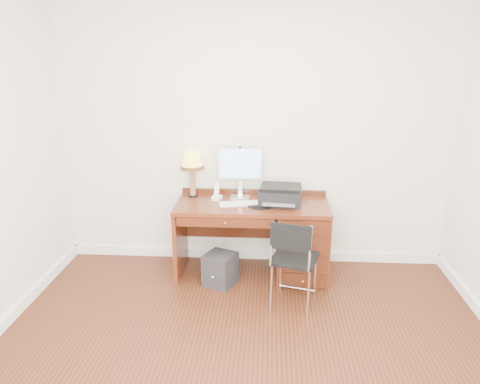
# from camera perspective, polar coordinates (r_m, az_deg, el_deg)

# --- Properties ---
(ground) EXTENTS (4.00, 4.00, 0.00)m
(ground) POSITION_cam_1_polar(r_m,az_deg,el_deg) (3.70, 0.49, -19.55)
(ground) COLOR #36180C
(ground) RESTS_ON ground
(room_shell) EXTENTS (4.00, 4.00, 4.00)m
(room_shell) POSITION_cam_1_polar(r_m,az_deg,el_deg) (4.20, 1.00, -13.86)
(room_shell) COLOR silver
(room_shell) RESTS_ON ground
(desk) EXTENTS (1.50, 0.67, 0.75)m
(desk) POSITION_cam_1_polar(r_m,az_deg,el_deg) (4.73, 5.40, -5.33)
(desk) COLOR #5D2513
(desk) RESTS_ON ground
(monitor) EXTENTS (0.44, 0.15, 0.51)m
(monitor) POSITION_cam_1_polar(r_m,az_deg,el_deg) (4.72, 0.02, 3.12)
(monitor) COLOR silver
(monitor) RESTS_ON desk
(keyboard) EXTENTS (0.47, 0.23, 0.02)m
(keyboard) POSITION_cam_1_polar(r_m,az_deg,el_deg) (4.57, 0.30, -1.40)
(keyboard) COLOR white
(keyboard) RESTS_ON desk
(mouse_pad) EXTENTS (0.24, 0.24, 0.05)m
(mouse_pad) POSITION_cam_1_polar(r_m,az_deg,el_deg) (4.52, 2.48, -1.56)
(mouse_pad) COLOR black
(mouse_pad) RESTS_ON desk
(printer) EXTENTS (0.44, 0.36, 0.18)m
(printer) POSITION_cam_1_polar(r_m,az_deg,el_deg) (4.60, 4.94, -0.31)
(printer) COLOR black
(printer) RESTS_ON desk
(leg_lamp) EXTENTS (0.24, 0.24, 0.49)m
(leg_lamp) POSITION_cam_1_polar(r_m,az_deg,el_deg) (4.75, -5.87, 3.65)
(leg_lamp) COLOR black
(leg_lamp) RESTS_ON desk
(phone) EXTENTS (0.11, 0.11, 0.19)m
(phone) POSITION_cam_1_polar(r_m,az_deg,el_deg) (4.70, -2.82, -0.28)
(phone) COLOR white
(phone) RESTS_ON desk
(pen_cup) EXTENTS (0.08, 0.08, 0.10)m
(pen_cup) POSITION_cam_1_polar(r_m,az_deg,el_deg) (4.79, 5.01, -0.09)
(pen_cup) COLOR black
(pen_cup) RESTS_ON desk
(chair) EXTENTS (0.47, 0.48, 0.82)m
(chair) POSITION_cam_1_polar(r_m,az_deg,el_deg) (4.11, 6.73, -7.62)
(chair) COLOR black
(chair) RESTS_ON ground
(equipment_box) EXTENTS (0.36, 0.36, 0.31)m
(equipment_box) POSITION_cam_1_polar(r_m,az_deg,el_deg) (4.60, -2.43, -9.38)
(equipment_box) COLOR black
(equipment_box) RESTS_ON ground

